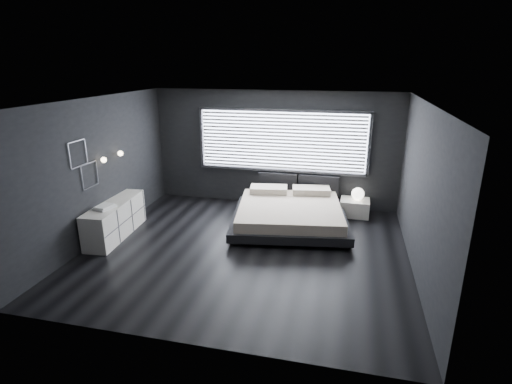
# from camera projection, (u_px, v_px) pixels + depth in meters

# --- Properties ---
(room) EXTENTS (6.04, 6.00, 2.80)m
(room) POSITION_uv_depth(u_px,v_px,m) (245.00, 180.00, 7.20)
(room) COLOR black
(room) RESTS_ON ground
(window) EXTENTS (4.14, 0.09, 1.52)m
(window) POSITION_uv_depth(u_px,v_px,m) (282.00, 141.00, 9.58)
(window) COLOR white
(window) RESTS_ON ground
(headboard) EXTENTS (1.96, 0.16, 0.52)m
(headboard) POSITION_uv_depth(u_px,v_px,m) (298.00, 184.00, 9.76)
(headboard) COLOR black
(headboard) RESTS_ON ground
(sconce_near) EXTENTS (0.18, 0.11, 0.11)m
(sconce_near) POSITION_uv_depth(u_px,v_px,m) (104.00, 160.00, 7.81)
(sconce_near) COLOR silver
(sconce_near) RESTS_ON ground
(sconce_far) EXTENTS (0.18, 0.11, 0.11)m
(sconce_far) POSITION_uv_depth(u_px,v_px,m) (120.00, 153.00, 8.37)
(sconce_far) COLOR silver
(sconce_far) RESTS_ON ground
(wall_art_upper) EXTENTS (0.01, 0.48, 0.48)m
(wall_art_upper) POSITION_uv_depth(u_px,v_px,m) (78.00, 154.00, 7.20)
(wall_art_upper) COLOR #47474C
(wall_art_upper) RESTS_ON ground
(wall_art_lower) EXTENTS (0.01, 0.48, 0.48)m
(wall_art_lower) POSITION_uv_depth(u_px,v_px,m) (90.00, 175.00, 7.58)
(wall_art_lower) COLOR #47474C
(wall_art_lower) RESTS_ON ground
(bed) EXTENTS (2.76, 2.67, 0.63)m
(bed) POSITION_uv_depth(u_px,v_px,m) (290.00, 213.00, 8.69)
(bed) COLOR black
(bed) RESTS_ON ground
(nightstand) EXTENTS (0.67, 0.56, 0.38)m
(nightstand) POSITION_uv_depth(u_px,v_px,m) (355.00, 207.00, 9.31)
(nightstand) COLOR silver
(nightstand) RESTS_ON ground
(orb_lamp) EXTENTS (0.29, 0.29, 0.29)m
(orb_lamp) POSITION_uv_depth(u_px,v_px,m) (358.00, 194.00, 9.20)
(orb_lamp) COLOR white
(orb_lamp) RESTS_ON nightstand
(dresser) EXTENTS (0.65, 1.83, 0.72)m
(dresser) POSITION_uv_depth(u_px,v_px,m) (115.00, 219.00, 8.17)
(dresser) COLOR silver
(dresser) RESTS_ON ground
(book_stack) EXTENTS (0.36, 0.42, 0.08)m
(book_stack) POSITION_uv_depth(u_px,v_px,m) (104.00, 207.00, 7.72)
(book_stack) COLOR white
(book_stack) RESTS_ON dresser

